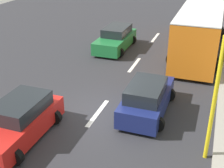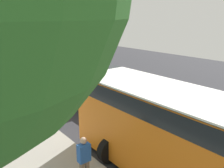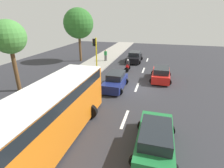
{
  "view_description": "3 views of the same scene",
  "coord_description": "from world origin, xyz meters",
  "px_view_note": "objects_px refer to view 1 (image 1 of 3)",
  "views": [
    {
      "loc": [
        4.5,
        -10.67,
        7.09
      ],
      "look_at": [
        0.45,
        0.63,
        1.23
      ],
      "focal_mm": 48.37,
      "sensor_mm": 36.0,
      "label": 1
    },
    {
      "loc": [
        9.58,
        12.98,
        5.48
      ],
      "look_at": [
        0.96,
        2.15,
        1.57
      ],
      "focal_mm": 38.5,
      "sensor_mm": 36.0,
      "label": 2
    },
    {
      "loc": [
        -1.92,
        16.2,
        6.62
      ],
      "look_at": [
        1.68,
        3.24,
        1.38
      ],
      "focal_mm": 28.11,
      "sensor_mm": 36.0,
      "label": 3
    }
  ],
  "objects_px": {
    "car_green": "(116,39)",
    "traffic_light_corner": "(221,84)",
    "car_red": "(19,121)",
    "city_bus": "(201,25)",
    "car_dark_blue": "(147,98)"
  },
  "relations": [
    {
      "from": "car_dark_blue",
      "to": "car_green",
      "type": "height_order",
      "value": "same"
    },
    {
      "from": "car_green",
      "to": "traffic_light_corner",
      "type": "height_order",
      "value": "traffic_light_corner"
    },
    {
      "from": "car_dark_blue",
      "to": "car_green",
      "type": "bearing_deg",
      "value": 118.14
    },
    {
      "from": "car_green",
      "to": "traffic_light_corner",
      "type": "distance_m",
      "value": 12.36
    },
    {
      "from": "car_green",
      "to": "city_bus",
      "type": "bearing_deg",
      "value": 15.25
    },
    {
      "from": "car_green",
      "to": "traffic_light_corner",
      "type": "bearing_deg",
      "value": -55.21
    },
    {
      "from": "car_green",
      "to": "traffic_light_corner",
      "type": "relative_size",
      "value": 0.98
    },
    {
      "from": "city_bus",
      "to": "traffic_light_corner",
      "type": "relative_size",
      "value": 2.44
    },
    {
      "from": "car_dark_blue",
      "to": "traffic_light_corner",
      "type": "height_order",
      "value": "traffic_light_corner"
    },
    {
      "from": "car_green",
      "to": "car_red",
      "type": "relative_size",
      "value": 1.08
    },
    {
      "from": "car_red",
      "to": "traffic_light_corner",
      "type": "distance_m",
      "value": 7.47
    },
    {
      "from": "car_dark_blue",
      "to": "traffic_light_corner",
      "type": "bearing_deg",
      "value": -39.12
    },
    {
      "from": "car_red",
      "to": "city_bus",
      "type": "xyz_separation_m",
      "value": [
        5.63,
        12.66,
        1.14
      ]
    },
    {
      "from": "city_bus",
      "to": "traffic_light_corner",
      "type": "height_order",
      "value": "traffic_light_corner"
    },
    {
      "from": "car_red",
      "to": "traffic_light_corner",
      "type": "xyz_separation_m",
      "value": [
        7.04,
        1.16,
        2.22
      ]
    }
  ]
}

